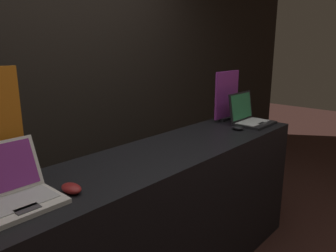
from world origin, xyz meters
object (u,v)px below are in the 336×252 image
mouse_front (71,188)px  mouse_back (238,128)px  laptop_front (12,191)px  promo_stand_back (227,97)px  laptop_back (249,117)px

mouse_front → mouse_back: size_ratio=1.23×
laptop_front → promo_stand_back: size_ratio=0.79×
laptop_back → promo_stand_back: bearing=90.0°
laptop_front → mouse_back: 1.65m
laptop_front → laptop_back: size_ratio=1.00×
laptop_front → mouse_back: laptop_front is taller
promo_stand_back → laptop_back: bearing=-90.0°
laptop_front → mouse_front: laptop_front is taller
laptop_front → mouse_front: (0.22, -0.09, -0.04)m
mouse_front → laptop_front: bearing=157.9°
mouse_back → promo_stand_back: promo_stand_back is taller
mouse_front → laptop_back: 1.67m
mouse_front → laptop_back: size_ratio=0.35×
laptop_back → laptop_front: bearing=178.6°
laptop_front → laptop_back: (1.88, -0.05, 0.00)m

